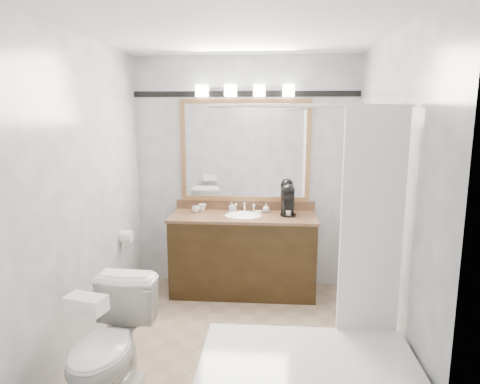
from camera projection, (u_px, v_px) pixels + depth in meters
name	position (u px, v px, depth m)	size (l,w,h in m)	color
room	(235.00, 197.00, 3.39)	(2.42, 2.62, 2.52)	#9E846B
vanity	(243.00, 253.00, 4.54)	(1.53, 0.58, 0.97)	black
mirror	(245.00, 151.00, 4.61)	(1.40, 0.04, 1.10)	#A17348
vanity_light_bar	(245.00, 90.00, 4.44)	(1.02, 0.14, 0.12)	silver
accent_stripe	(245.00, 94.00, 4.51)	(2.40, 0.01, 0.06)	black
bathtub	(311.00, 379.00, 2.65)	(1.30, 0.75, 1.96)	white
tp_roll	(126.00, 236.00, 4.23)	(0.12, 0.12, 0.11)	white
toilet	(110.00, 347.00, 2.80)	(0.44, 0.77, 0.79)	white
tissue_box	(86.00, 304.00, 2.43)	(0.23, 0.12, 0.09)	white
coffee_maker	(288.00, 199.00, 4.46)	(0.17, 0.21, 0.33)	black
cup_left	(196.00, 209.00, 4.60)	(0.08, 0.08, 0.07)	white
cup_right	(202.00, 207.00, 4.66)	(0.08, 0.08, 0.08)	white
soap_bottle_a	(232.00, 207.00, 4.63)	(0.05, 0.05, 0.10)	white
soap_bottle_b	(266.00, 208.00, 4.60)	(0.07, 0.07, 0.09)	white
soap_bar	(258.00, 212.00, 4.57)	(0.07, 0.05, 0.02)	beige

